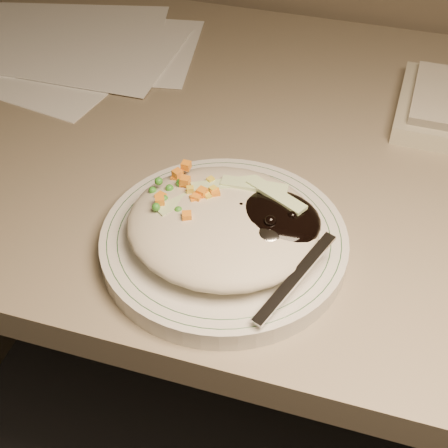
# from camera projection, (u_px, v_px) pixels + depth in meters

# --- Properties ---
(desk) EXTENTS (1.40, 0.70, 0.74)m
(desk) POSITION_uv_depth(u_px,v_px,m) (312.00, 256.00, 0.92)
(desk) COLOR gray
(desk) RESTS_ON ground
(plate) EXTENTS (0.25, 0.25, 0.02)m
(plate) POSITION_uv_depth(u_px,v_px,m) (224.00, 242.00, 0.64)
(plate) COLOR silver
(plate) RESTS_ON desk
(plate_rim) EXTENTS (0.24, 0.24, 0.00)m
(plate_rim) POSITION_uv_depth(u_px,v_px,m) (224.00, 235.00, 0.63)
(plate_rim) COLOR #144723
(plate_rim) RESTS_ON plate
(meal) EXTENTS (0.21, 0.19, 0.05)m
(meal) POSITION_uv_depth(u_px,v_px,m) (228.00, 221.00, 0.62)
(meal) COLOR #B3A891
(meal) RESTS_ON plate
(papers) EXTENTS (0.40, 0.36, 0.00)m
(papers) POSITION_uv_depth(u_px,v_px,m) (70.00, 47.00, 0.96)
(papers) COLOR white
(papers) RESTS_ON desk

